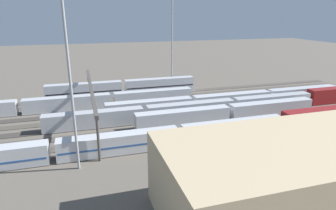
% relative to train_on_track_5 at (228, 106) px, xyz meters
% --- Properties ---
extents(ground_plane, '(400.00, 400.00, 0.00)m').
position_rel_train_on_track_5_xyz_m(ground_plane, '(16.33, -5.00, -2.09)').
color(ground_plane, '#60594F').
extents(track_bed_0, '(140.00, 2.80, 0.12)m').
position_rel_train_on_track_5_xyz_m(track_bed_0, '(16.33, -25.00, -2.03)').
color(track_bed_0, '#4C443D').
rests_on(track_bed_0, ground_plane).
extents(track_bed_1, '(140.00, 2.80, 0.12)m').
position_rel_train_on_track_5_xyz_m(track_bed_1, '(16.33, -20.00, -2.03)').
color(track_bed_1, '#4C443D').
rests_on(track_bed_1, ground_plane).
extents(track_bed_2, '(140.00, 2.80, 0.12)m').
position_rel_train_on_track_5_xyz_m(track_bed_2, '(16.33, -15.00, -2.03)').
color(track_bed_2, '#4C443D').
rests_on(track_bed_2, ground_plane).
extents(track_bed_3, '(140.00, 2.80, 0.12)m').
position_rel_train_on_track_5_xyz_m(track_bed_3, '(16.33, -10.00, -2.03)').
color(track_bed_3, '#3D3833').
rests_on(track_bed_3, ground_plane).
extents(track_bed_4, '(140.00, 2.80, 0.12)m').
position_rel_train_on_track_5_xyz_m(track_bed_4, '(16.33, -5.00, -2.03)').
color(track_bed_4, '#4C443D').
rests_on(track_bed_4, ground_plane).
extents(track_bed_5, '(140.00, 2.80, 0.12)m').
position_rel_train_on_track_5_xyz_m(track_bed_5, '(16.33, 0.00, -2.03)').
color(track_bed_5, '#3D3833').
rests_on(track_bed_5, ground_plane).
extents(track_bed_6, '(140.00, 2.80, 0.12)m').
position_rel_train_on_track_5_xyz_m(track_bed_6, '(16.33, 5.00, -2.03)').
color(track_bed_6, '#4C443D').
rests_on(track_bed_6, ground_plane).
extents(track_bed_7, '(140.00, 2.80, 0.12)m').
position_rel_train_on_track_5_xyz_m(track_bed_7, '(16.33, 10.00, -2.03)').
color(track_bed_7, '#4C443D').
rests_on(track_bed_7, ground_plane).
extents(track_bed_8, '(140.00, 2.80, 0.12)m').
position_rel_train_on_track_5_xyz_m(track_bed_8, '(16.33, 15.00, -2.03)').
color(track_bed_8, '#3D3833').
rests_on(track_bed_8, ground_plane).
extents(train_on_track_5, '(90.60, 3.00, 4.40)m').
position_rel_train_on_track_5_xyz_m(train_on_track_5, '(0.00, 0.00, 0.00)').
color(train_on_track_5, maroon).
rests_on(train_on_track_5, ground_plane).
extents(train_on_track_8, '(90.60, 3.06, 4.40)m').
position_rel_train_on_track_5_xyz_m(train_on_track_8, '(20.95, 15.00, -0.03)').
color(train_on_track_8, maroon).
rests_on(train_on_track_8, ground_plane).
extents(train_on_track_2, '(71.40, 3.00, 3.80)m').
position_rel_train_on_track_5_xyz_m(train_on_track_2, '(41.15, -15.00, -0.07)').
color(train_on_track_2, silver).
rests_on(train_on_track_2, ground_plane).
extents(train_on_track_0, '(47.20, 3.06, 5.00)m').
position_rel_train_on_track_5_xyz_m(train_on_track_0, '(24.31, -25.00, 0.53)').
color(train_on_track_0, silver).
rests_on(train_on_track_0, ground_plane).
extents(train_on_track_6, '(47.20, 3.00, 3.80)m').
position_rel_train_on_track_5_xyz_m(train_on_track_6, '(2.48, 5.00, -0.07)').
color(train_on_track_6, silver).
rests_on(train_on_track_6, ground_plane).
extents(train_on_track_4, '(71.40, 3.00, 3.80)m').
position_rel_train_on_track_5_xyz_m(train_on_track_4, '(-3.74, -5.00, -0.07)').
color(train_on_track_4, silver).
rests_on(train_on_track_4, ground_plane).
extents(light_mast_0, '(2.80, 0.70, 31.90)m').
position_rel_train_on_track_5_xyz_m(light_mast_0, '(7.06, -27.88, 17.78)').
color(light_mast_0, '#9EA0A5').
rests_on(light_mast_0, ground_plane).
extents(light_mast_1, '(2.80, 0.70, 29.74)m').
position_rel_train_on_track_5_xyz_m(light_mast_1, '(38.58, 18.88, 16.62)').
color(light_mast_1, '#9EA0A5').
rests_on(light_mast_1, ground_plane).
extents(signal_gantry, '(0.70, 45.00, 8.80)m').
position_rel_train_on_track_5_xyz_m(signal_gantry, '(34.91, -5.00, 5.71)').
color(signal_gantry, '#4C4742').
rests_on(signal_gantry, ground_plane).
extents(maintenance_shed, '(35.31, 17.43, 10.29)m').
position_rel_train_on_track_5_xyz_m(maintenance_shed, '(11.20, 38.90, 3.06)').
color(maintenance_shed, tan).
rests_on(maintenance_shed, ground_plane).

